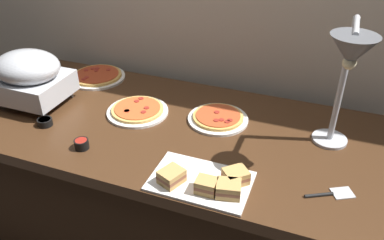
# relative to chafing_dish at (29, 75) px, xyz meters

# --- Properties ---
(buffet_table) EXTENTS (1.90, 0.84, 0.76)m
(buffet_table) POSITION_rel_chafing_dish_xyz_m (0.68, 0.04, -0.52)
(buffet_table) COLOR #422816
(buffet_table) RESTS_ON ground_plane
(chafing_dish) EXTENTS (0.32, 0.27, 0.26)m
(chafing_dish) POSITION_rel_chafing_dish_xyz_m (0.00, 0.00, 0.00)
(chafing_dish) COLOR #B7BABF
(chafing_dish) RESTS_ON buffet_table
(heat_lamp) EXTENTS (0.15, 0.33, 0.52)m
(heat_lamp) POSITION_rel_chafing_dish_xyz_m (1.33, 0.02, 0.26)
(heat_lamp) COLOR #B7BABF
(heat_lamp) RESTS_ON buffet_table
(pizza_plate_front) EXTENTS (0.27, 0.27, 0.03)m
(pizza_plate_front) POSITION_rel_chafing_dish_xyz_m (0.86, 0.16, -0.13)
(pizza_plate_front) COLOR white
(pizza_plate_front) RESTS_ON buffet_table
(pizza_plate_center) EXTENTS (0.28, 0.28, 0.03)m
(pizza_plate_center) POSITION_rel_chafing_dish_xyz_m (0.50, 0.09, -0.13)
(pizza_plate_center) COLOR white
(pizza_plate_center) RESTS_ON buffet_table
(pizza_plate_raised_stand) EXTENTS (0.29, 0.29, 0.03)m
(pizza_plate_raised_stand) POSITION_rel_chafing_dish_xyz_m (0.13, 0.33, -0.13)
(pizza_plate_raised_stand) COLOR white
(pizza_plate_raised_stand) RESTS_ON buffet_table
(sandwich_platter) EXTENTS (0.35, 0.23, 0.06)m
(sandwich_platter) POSITION_rel_chafing_dish_xyz_m (0.95, -0.27, -0.12)
(sandwich_platter) COLOR white
(sandwich_platter) RESTS_ON buffet_table
(sauce_cup_near) EXTENTS (0.06, 0.06, 0.04)m
(sauce_cup_near) POSITION_rel_chafing_dish_xyz_m (0.42, -0.23, -0.12)
(sauce_cup_near) COLOR black
(sauce_cup_near) RESTS_ON buffet_table
(sauce_cup_far) EXTENTS (0.06, 0.06, 0.03)m
(sauce_cup_far) POSITION_rel_chafing_dish_xyz_m (0.17, -0.15, -0.13)
(sauce_cup_far) COLOR black
(sauce_cup_far) RESTS_ON buffet_table
(serving_spatula) EXTENTS (0.17, 0.11, 0.01)m
(serving_spatula) POSITION_rel_chafing_dish_xyz_m (1.36, -0.16, -0.14)
(serving_spatula) COLOR #B7BABF
(serving_spatula) RESTS_ON buffet_table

